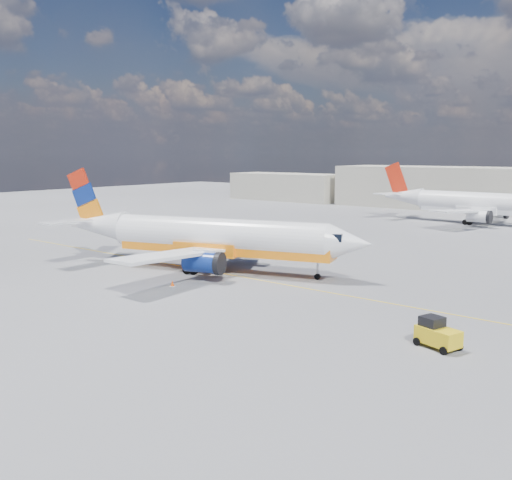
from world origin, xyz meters
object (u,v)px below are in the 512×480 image
Objects in this scene: second_jet at (479,204)px; gse_tug at (437,334)px; traffic_cone at (172,283)px; main_jet at (210,237)px.

gse_tug is (16.40, -57.90, -2.27)m from second_jet.
traffic_cone is at bearing -164.36° from gse_tug.
traffic_cone is (1.96, -6.52, -2.85)m from main_jet.
main_jet is at bearing -179.15° from gse_tug.
main_jet is 51.16m from second_jet.
gse_tug is 22.24m from traffic_cone.
main_jet is 59.74× the size of traffic_cone.
traffic_cone is at bearing -95.38° from second_jet.
main_jet is 25.37m from gse_tug.
main_jet reaches higher than traffic_cone.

